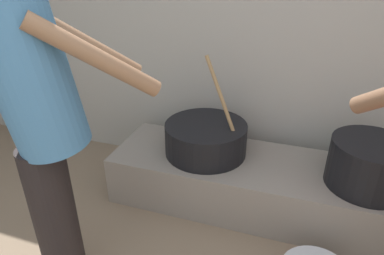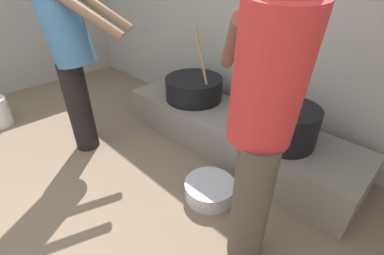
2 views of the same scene
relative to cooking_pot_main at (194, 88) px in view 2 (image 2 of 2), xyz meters
name	(u,v)px [view 2 (image 2 of 2)]	position (x,y,z in m)	size (l,w,h in m)	color
block_enclosure_rear	(240,14)	(0.11, 0.50, 0.62)	(5.33, 0.20, 2.14)	#9E998E
hearth_ledge	(231,132)	(0.49, -0.02, -0.28)	(2.19, 0.60, 0.34)	slate
cooking_pot_main	(194,88)	(0.00, 0.00, 0.00)	(0.54, 0.54, 0.67)	black
cooking_pot_secondary	(285,125)	(0.98, -0.06, 0.03)	(0.45, 0.45, 0.28)	black
cook_in_blue_shirt	(68,44)	(-0.45, -0.91, 0.50)	(0.71, 0.70, 1.65)	black
cook_in_red_shirt	(264,113)	(1.17, -0.75, 0.46)	(0.68, 0.70, 1.59)	#4C4238
metal_mixing_bowl	(210,189)	(0.76, -0.60, -0.38)	(0.37, 0.37, 0.13)	#B7B7BC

